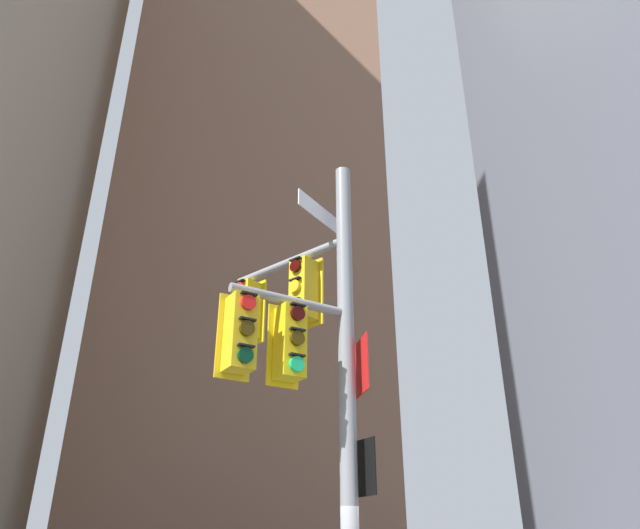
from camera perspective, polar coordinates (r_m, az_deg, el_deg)
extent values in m
cube|color=brown|center=(38.30, -5.45, 15.10)|extent=(12.33, 12.33, 54.02)
cylinder|color=gray|center=(8.38, 2.61, -13.02)|extent=(0.23, 0.23, 7.61)
cylinder|color=gray|center=(9.98, -3.03, 0.18)|extent=(1.78, 1.78, 0.13)
cylinder|color=gray|center=(8.33, -2.78, -3.47)|extent=(1.67, 0.96, 0.13)
cube|color=gold|center=(9.63, -0.79, -2.79)|extent=(0.36, 0.36, 1.14)
cube|color=gold|center=(9.50, -1.55, -2.45)|extent=(0.48, 0.48, 1.00)
cylinder|color=#360605|center=(9.52, -2.34, -0.15)|extent=(0.18, 0.18, 0.20)
cube|color=black|center=(9.56, -2.35, 0.51)|extent=(0.21, 0.21, 0.02)
cylinder|color=yellow|center=(9.37, -2.38, -2.08)|extent=(0.18, 0.18, 0.20)
cube|color=black|center=(9.41, -2.39, -1.40)|extent=(0.21, 0.21, 0.02)
cylinder|color=#06311C|center=(9.23, -2.42, -4.06)|extent=(0.18, 0.18, 0.20)
cube|color=black|center=(9.27, -2.43, -3.37)|extent=(0.21, 0.21, 0.02)
cube|color=yellow|center=(10.49, -6.16, -4.62)|extent=(0.36, 0.36, 1.14)
cube|color=yellow|center=(10.37, -6.92, -4.33)|extent=(0.48, 0.48, 1.00)
cylinder|color=red|center=(10.38, -7.63, -2.22)|extent=(0.18, 0.18, 0.20)
cube|color=black|center=(10.43, -7.62, -1.60)|extent=(0.21, 0.21, 0.02)
cylinder|color=#3C2C06|center=(10.25, -7.75, -4.01)|extent=(0.18, 0.18, 0.20)
cube|color=black|center=(10.29, -7.73, -3.38)|extent=(0.21, 0.21, 0.02)
cylinder|color=#06311C|center=(10.12, -7.86, -5.85)|extent=(0.18, 0.18, 0.20)
cube|color=black|center=(10.16, -7.85, -5.20)|extent=(0.21, 0.21, 0.02)
cube|color=yellow|center=(8.28, -3.52, -7.74)|extent=(0.44, 0.25, 1.14)
cube|color=yellow|center=(8.12, -2.87, -7.39)|extent=(0.46, 0.46, 1.00)
cylinder|color=#360605|center=(8.07, -2.13, -4.65)|extent=(0.20, 0.15, 0.20)
cube|color=black|center=(8.11, -2.09, -3.85)|extent=(0.23, 0.17, 0.02)
cylinder|color=#3C2C06|center=(7.95, -2.17, -7.00)|extent=(0.20, 0.15, 0.20)
cube|color=black|center=(7.99, -2.13, -6.18)|extent=(0.23, 0.17, 0.02)
cylinder|color=#19C672|center=(7.84, -2.21, -9.42)|extent=(0.20, 0.15, 0.20)
cube|color=black|center=(7.87, -2.17, -8.58)|extent=(0.23, 0.17, 0.02)
cube|color=gold|center=(7.98, -8.15, -6.82)|extent=(0.44, 0.25, 1.14)
cube|color=gold|center=(7.81, -7.58, -6.45)|extent=(0.46, 0.46, 1.00)
cylinder|color=red|center=(7.77, -6.81, -3.60)|extent=(0.20, 0.15, 0.20)
cube|color=black|center=(7.81, -6.74, -2.77)|extent=(0.23, 0.17, 0.02)
cylinder|color=#3C2C06|center=(7.64, -6.95, -6.03)|extent=(0.20, 0.15, 0.20)
cube|color=black|center=(7.68, -6.88, -5.17)|extent=(0.23, 0.17, 0.02)
cylinder|color=#06311C|center=(7.53, -7.09, -8.53)|extent=(0.20, 0.15, 0.20)
cube|color=black|center=(7.56, -7.02, -7.65)|extent=(0.23, 0.17, 0.02)
cube|color=white|center=(9.70, 0.47, 4.55)|extent=(0.91, 1.19, 0.28)
cube|color=#19479E|center=(9.70, 0.47, 4.55)|extent=(0.88, 1.15, 0.24)
cube|color=red|center=(8.57, 3.98, -9.55)|extent=(0.10, 0.64, 0.80)
cube|color=white|center=(8.57, 3.98, -9.55)|extent=(0.09, 0.60, 0.76)
cube|color=black|center=(8.35, 4.09, -18.67)|extent=(0.27, 0.55, 0.72)
cube|color=white|center=(8.35, 4.09, -18.67)|extent=(0.25, 0.51, 0.68)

